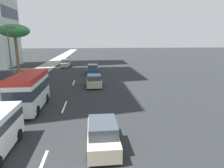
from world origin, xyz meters
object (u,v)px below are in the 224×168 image
object	(u,v)px
car_fifth	(94,81)
pedestrian_near_lamp	(15,77)
car_third	(103,134)
street_lamp	(11,54)
minibus_lead	(29,90)
palm_tree	(15,32)
car_sixth	(93,69)
car_second	(65,63)

from	to	relation	value
car_fifth	pedestrian_near_lamp	xyz separation A→B (m)	(2.10, 10.76, 0.38)
car_third	street_lamp	size ratio (longest dim) A/B	0.57
minibus_lead	palm_tree	distance (m)	13.09
car_fifth	street_lamp	bearing A→B (deg)	113.84
car_fifth	pedestrian_near_lamp	size ratio (longest dim) A/B	2.35
car_sixth	pedestrian_near_lamp	xyz separation A→B (m)	(-7.75, 10.65, 0.33)
street_lamp	car_sixth	bearing A→B (deg)	-32.03
car_third	pedestrian_near_lamp	bearing A→B (deg)	32.72
palm_tree	street_lamp	xyz separation A→B (m)	(-6.91, -1.87, -2.50)
car_second	car_third	xyz separation A→B (m)	(-34.29, -6.36, 0.01)
car_fifth	street_lamp	size ratio (longest dim) A/B	0.57
street_lamp	pedestrian_near_lamp	bearing A→B (deg)	19.44
car_third	car_second	bearing A→B (deg)	10.50
minibus_lead	car_second	size ratio (longest dim) A/B	1.31
minibus_lead	car_fifth	distance (m)	9.89
street_lamp	minibus_lead	bearing A→B (deg)	-145.48
car_fifth	pedestrian_near_lamp	distance (m)	10.97
pedestrian_near_lamp	street_lamp	size ratio (longest dim) A/B	0.24
car_third	car_sixth	xyz separation A→B (m)	(24.86, 0.34, 0.02)
palm_tree	car_fifth	bearing A→B (deg)	-106.31
car_sixth	car_fifth	bearing A→B (deg)	-179.39
car_fifth	street_lamp	distance (m)	10.23
palm_tree	street_lamp	world-z (taller)	palm_tree
car_second	car_fifth	size ratio (longest dim) A/B	1.11
car_third	car_fifth	xyz separation A→B (m)	(15.01, 0.23, -0.03)
car_third	car_sixth	bearing A→B (deg)	0.78
pedestrian_near_lamp	street_lamp	distance (m)	7.19
car_second	pedestrian_near_lamp	size ratio (longest dim) A/B	2.62
minibus_lead	car_third	bearing A→B (deg)	40.62
pedestrian_near_lamp	car_fifth	bearing A→B (deg)	145.54
car_sixth	minibus_lead	bearing A→B (deg)	162.03
car_second	street_lamp	xyz separation A→B (m)	(-23.11, 2.54, 3.85)
palm_tree	pedestrian_near_lamp	bearing A→B (deg)	167.28
car_third	pedestrian_near_lamp	xyz separation A→B (m)	(17.11, 10.99, 0.35)
car_fifth	palm_tree	world-z (taller)	palm_tree
car_fifth	palm_tree	bearing A→B (deg)	73.69
minibus_lead	pedestrian_near_lamp	world-z (taller)	minibus_lead
pedestrian_near_lamp	palm_tree	distance (m)	6.07
car_fifth	palm_tree	xyz separation A→B (m)	(3.08, 10.53, 6.36)
car_third	car_sixth	size ratio (longest dim) A/B	0.94
car_third	car_fifth	size ratio (longest dim) A/B	1.01
minibus_lead	car_third	world-z (taller)	minibus_lead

